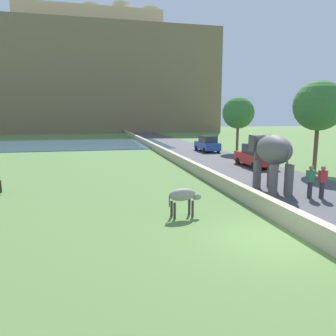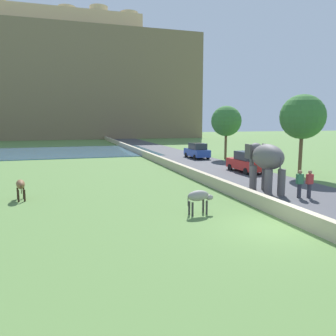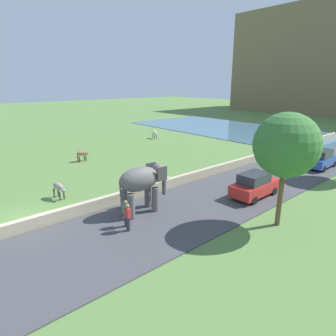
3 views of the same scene
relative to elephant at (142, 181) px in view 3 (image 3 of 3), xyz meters
name	(u,v)px [view 3 (image 3 of 3)]	position (x,y,z in m)	size (l,w,h in m)	color
ground_plane	(27,221)	(-3.44, -5.93, -2.04)	(220.00, 220.00, 0.00)	#567A3D
road_surface	(280,173)	(1.56, 14.07, -2.01)	(7.00, 120.00, 0.06)	#424247
barrier_wall	(232,165)	(-2.24, 12.07, -1.67)	(0.40, 110.00, 0.72)	tan
lake	(230,129)	(-17.44, 31.58, -2.00)	(36.00, 18.00, 0.08)	#426B84
elephant	(142,181)	(0.00, 0.00, 0.00)	(1.52, 3.49, 2.99)	#605B5B
person_beside_elephant	(128,217)	(1.50, -2.09, -1.16)	(0.36, 0.22, 1.63)	#33333D
person_trailing	(126,213)	(1.00, -1.90, -1.16)	(0.36, 0.22, 1.63)	#33333D
car_blue	(321,159)	(3.14, 18.50, -1.14)	(1.88, 4.04, 1.80)	#2D4CA8
car_red	(255,185)	(3.14, 7.45, -1.14)	(1.85, 4.03, 1.80)	red
cow_brown	(82,153)	(-13.93, 2.40, -1.20)	(0.61, 1.42, 1.15)	brown
cow_grey	(59,187)	(-5.62, -3.17, -1.20)	(1.42, 0.61, 1.15)	gray
cow_white	(155,133)	(-18.98, 15.87, -1.20)	(1.42, 0.65, 1.15)	silver
tree_near	(286,145)	(6.41, 4.83, 2.61)	(3.50, 3.50, 6.42)	brown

